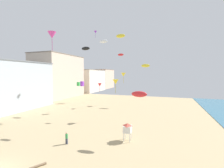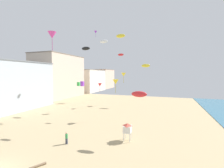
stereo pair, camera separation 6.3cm
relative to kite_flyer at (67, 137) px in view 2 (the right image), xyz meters
name	(u,v)px [view 2 (the right image)]	position (x,y,z in m)	size (l,w,h in m)	color
boardwalk_hotel_near	(6,85)	(-30.52, 14.16, 5.66)	(17.74, 18.74, 13.14)	#ADB7C1
boardwalk_hotel_mid	(59,76)	(-30.52, 37.41, 7.92)	(11.86, 22.31, 17.67)	#C6B29E
boardwalk_hotel_far	(88,81)	(-30.52, 62.46, 5.19)	(13.98, 21.35, 12.20)	silver
boardwalk_hotel_distant	(103,79)	(-30.52, 84.58, 5.62)	(11.65, 17.45, 13.06)	beige
kite_flyer	(67,137)	(0.00, 0.00, 0.00)	(0.34, 0.34, 1.64)	#383D4C
lifeguard_stand	(127,128)	(7.61, 3.86, 0.92)	(1.10, 1.10, 2.55)	white
driftwood_log	(38,166)	(0.47, -5.56, -0.80)	(0.24, 0.24, 1.64)	#7A6047
kite_red_delta	(100,85)	(-5.89, 24.48, 5.60)	(1.14, 1.14, 2.60)	red
kite_yellow_parafoil	(121,36)	(4.62, 10.33, 15.69)	(1.73, 0.48, 0.67)	yellow
kite_red_parafoil	(121,55)	(2.75, 16.80, 13.12)	(1.37, 0.38, 0.53)	red
kite_black_parafoil	(86,48)	(-4.83, 14.34, 14.55)	(2.06, 0.57, 0.80)	black
kite_white_parafoil	(104,41)	(-3.09, 20.77, 17.28)	(2.25, 0.62, 0.87)	white
kite_magenta_delta	(52,35)	(-9.68, 9.04, 16.70)	(1.69, 1.69, 3.83)	#DB3D9E
kite_purple_box	(82,84)	(-14.61, 29.26, 5.48)	(1.02, 1.02, 1.60)	purple
kite_red_parafoil_2	(139,94)	(9.23, 3.93, 5.91)	(2.15, 0.60, 0.84)	red
kite_green_box	(79,84)	(-8.57, 17.18, 6.20)	(0.63, 0.63, 0.99)	green
kite_purple_delta	(96,32)	(-6.98, 24.10, 20.82)	(0.82, 0.82, 1.87)	purple
kite_yellow_delta	(116,82)	(2.46, 14.01, 7.06)	(1.29, 1.29, 2.94)	yellow
kite_yellow_parafoil_2	(146,66)	(6.40, 31.60, 11.35)	(2.59, 0.72, 1.01)	yellow
kite_yellow_delta_2	(124,75)	(-0.59, 31.36, 8.57)	(1.50, 1.50, 3.40)	yellow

